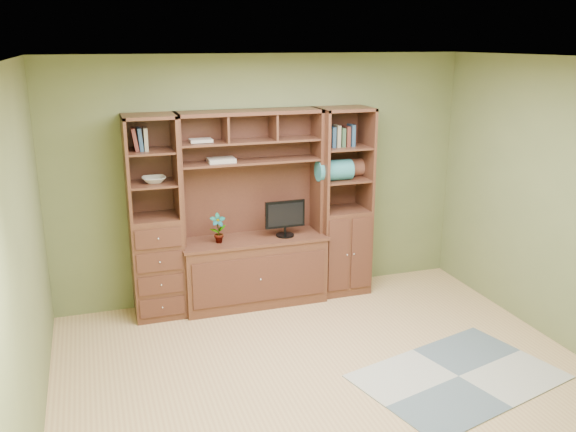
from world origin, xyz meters
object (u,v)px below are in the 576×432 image
object	(u,v)px
left_tower	(155,219)
center_hutch	(253,211)
right_tower	(343,202)
monitor	(285,212)

from	to	relation	value
left_tower	center_hutch	bearing A→B (deg)	-2.29
center_hutch	left_tower	size ratio (longest dim) A/B	1.00
left_tower	right_tower	xyz separation A→B (m)	(2.02, 0.00, 0.00)
center_hutch	right_tower	size ratio (longest dim) A/B	1.00
left_tower	monitor	world-z (taller)	left_tower
monitor	right_tower	bearing A→B (deg)	4.85
left_tower	monitor	size ratio (longest dim) A/B	3.87
center_hutch	monitor	distance (m)	0.34
center_hutch	monitor	xyz separation A→B (m)	(0.34, -0.03, -0.03)
left_tower	right_tower	bearing A→B (deg)	0.00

